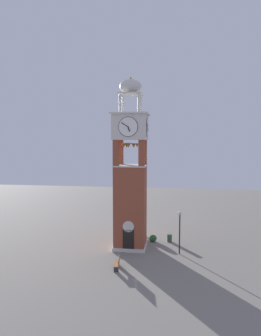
{
  "coord_description": "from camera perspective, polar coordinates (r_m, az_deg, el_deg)",
  "views": [
    {
      "loc": [
        4.16,
        -29.86,
        10.76
      ],
      "look_at": [
        0.0,
        0.0,
        8.11
      ],
      "focal_mm": 32.37,
      "sensor_mm": 36.0,
      "label": 1
    }
  ],
  "objects": [
    {
      "name": "ground",
      "position": [
        32.01,
        0.0,
        -14.62
      ],
      "size": [
        80.0,
        80.0,
        0.0
      ],
      "primitive_type": "plane",
      "color": "gray"
    },
    {
      "name": "clock_tower",
      "position": [
        30.39,
        -0.0,
        -2.26
      ],
      "size": [
        3.63,
        3.63,
        17.03
      ],
      "color": "brown",
      "rests_on": "ground"
    },
    {
      "name": "park_bench",
      "position": [
        26.92,
        -2.48,
        -17.43
      ],
      "size": [
        0.63,
        1.64,
        0.95
      ],
      "color": "brown",
      "rests_on": "ground"
    },
    {
      "name": "lamp_post",
      "position": [
        29.64,
        9.26,
        -10.51
      ],
      "size": [
        0.36,
        0.36,
        4.16
      ],
      "color": "black",
      "rests_on": "ground"
    },
    {
      "name": "trash_bin",
      "position": [
        33.66,
        7.35,
        -12.95
      ],
      "size": [
        0.52,
        0.52,
        0.8
      ],
      "primitive_type": "cylinder",
      "color": "#38513D",
      "rests_on": "ground"
    },
    {
      "name": "shrub_near_entry",
      "position": [
        33.61,
        4.2,
        -13.02
      ],
      "size": [
        0.87,
        0.87,
        0.72
      ],
      "primitive_type": "ellipsoid",
      "color": "#28562D",
      "rests_on": "ground"
    },
    {
      "name": "shrub_left_of_tower",
      "position": [
        36.47,
        0.77,
        -11.36
      ],
      "size": [
        1.19,
        1.19,
        0.94
      ],
      "primitive_type": "ellipsoid",
      "color": "#28562D",
      "rests_on": "ground"
    }
  ]
}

